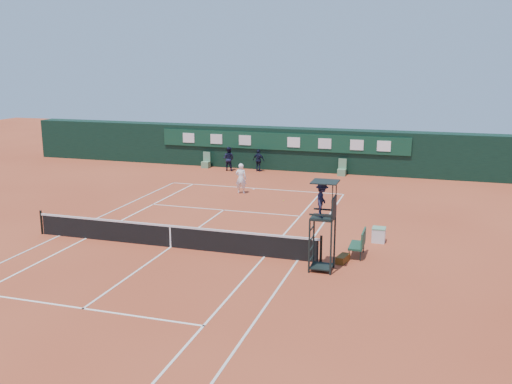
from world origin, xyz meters
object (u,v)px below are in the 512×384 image
cooler (379,235)px  player (241,178)px  umpire_chair (323,207)px  tennis_net (170,236)px  player_bench (360,242)px

cooler → player: player is taller
umpire_chair → tennis_net: bearing=173.2°
player_bench → cooler: size_ratio=1.86×
tennis_net → umpire_chair: umpire_chair is taller
player_bench → tennis_net: bearing=-171.4°
umpire_chair → player_bench: size_ratio=2.85×
umpire_chair → player_bench: 2.94m
cooler → umpire_chair: bearing=-112.8°
tennis_net → player_bench: bearing=8.6°
player_bench → cooler: 2.25m
player_bench → player: bearing=131.4°
cooler → player: (-8.68, 7.05, 0.57)m
player → cooler: bearing=137.2°
umpire_chair → cooler: (1.73, 4.12, -2.13)m
player_bench → cooler: player_bench is taller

